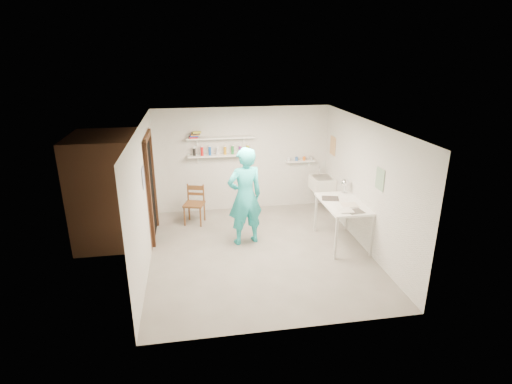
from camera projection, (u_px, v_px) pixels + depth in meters
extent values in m
cube|color=slate|center=(259.00, 252.00, 7.52)|extent=(4.00, 4.50, 0.02)
cube|color=silver|center=(260.00, 124.00, 6.70)|extent=(4.00, 4.50, 0.02)
cube|color=silver|center=(243.00, 159.00, 9.21)|extent=(4.00, 0.02, 2.40)
cube|color=silver|center=(291.00, 251.00, 5.01)|extent=(4.00, 0.02, 2.40)
cube|color=silver|center=(144.00, 198.00, 6.80)|extent=(0.02, 4.50, 2.40)
cube|color=silver|center=(366.00, 186.00, 7.42)|extent=(0.02, 4.50, 2.40)
cube|color=black|center=(151.00, 189.00, 7.84)|extent=(0.02, 0.90, 2.00)
cube|color=brown|center=(113.00, 189.00, 7.72)|extent=(1.40, 1.50, 2.10)
cube|color=brown|center=(147.00, 136.00, 7.49)|extent=(0.06, 1.05, 0.10)
cube|color=brown|center=(150.00, 198.00, 7.38)|extent=(0.06, 0.10, 2.00)
cube|color=brown|center=(154.00, 181.00, 8.31)|extent=(0.06, 0.10, 2.00)
cube|color=white|center=(221.00, 155.00, 8.96)|extent=(1.50, 0.22, 0.03)
cube|color=white|center=(221.00, 138.00, 8.83)|extent=(1.50, 0.22, 0.03)
cube|color=white|center=(300.00, 161.00, 9.36)|extent=(0.70, 0.14, 0.03)
cube|color=#334C7F|center=(143.00, 177.00, 6.73)|extent=(0.01, 0.28, 0.36)
cube|color=#995933|center=(333.00, 146.00, 8.97)|extent=(0.01, 0.34, 0.42)
cube|color=#3F724C|center=(380.00, 179.00, 6.81)|extent=(0.01, 0.30, 0.38)
cube|color=white|center=(322.00, 183.00, 9.13)|extent=(0.48, 0.60, 0.30)
imported|color=#26BEC2|center=(245.00, 197.00, 7.57)|extent=(0.79, 0.62, 1.91)
cylinder|color=beige|center=(246.00, 177.00, 7.66)|extent=(0.34, 0.12, 0.34)
cube|color=brown|center=(194.00, 204.00, 8.60)|extent=(0.51, 0.50, 0.88)
cube|color=white|center=(342.00, 223.00, 7.71)|extent=(0.76, 1.27, 0.85)
sphere|color=silver|center=(345.00, 183.00, 8.00)|extent=(0.16, 0.16, 0.16)
cylinder|color=black|center=(194.00, 152.00, 8.83)|extent=(0.06, 0.06, 0.17)
cylinder|color=red|center=(202.00, 152.00, 8.86)|extent=(0.06, 0.06, 0.17)
cylinder|color=blue|center=(210.00, 151.00, 8.89)|extent=(0.06, 0.06, 0.17)
cylinder|color=white|center=(217.00, 151.00, 8.91)|extent=(0.06, 0.06, 0.17)
cylinder|color=orange|center=(225.00, 151.00, 8.94)|extent=(0.06, 0.06, 0.17)
cylinder|color=#268C3F|center=(233.00, 150.00, 8.97)|extent=(0.06, 0.06, 0.17)
cylinder|color=#8C268C|center=(241.00, 150.00, 9.00)|extent=(0.06, 0.06, 0.17)
cylinder|color=gold|center=(248.00, 150.00, 9.02)|extent=(0.06, 0.06, 0.17)
cube|color=red|center=(193.00, 137.00, 8.72)|extent=(0.18, 0.14, 0.03)
cube|color=#1933A5|center=(194.00, 136.00, 8.72)|extent=(0.18, 0.14, 0.03)
cube|color=orange|center=(195.00, 135.00, 8.71)|extent=(0.18, 0.14, 0.03)
cube|color=black|center=(196.00, 133.00, 8.70)|extent=(0.18, 0.14, 0.03)
cube|color=yellow|center=(197.00, 132.00, 8.70)|extent=(0.18, 0.14, 0.03)
cylinder|color=silver|center=(292.00, 159.00, 9.31)|extent=(0.07, 0.07, 0.09)
cylinder|color=#335999|center=(297.00, 159.00, 9.33)|extent=(0.07, 0.07, 0.09)
cylinder|color=orange|center=(303.00, 159.00, 9.35)|extent=(0.07, 0.07, 0.09)
cylinder|color=#999999|center=(309.00, 158.00, 9.37)|extent=(0.07, 0.07, 0.09)
cube|color=silver|center=(344.00, 203.00, 7.57)|extent=(0.30, 0.22, 0.00)
cube|color=#4C4742|center=(344.00, 202.00, 7.57)|extent=(0.30, 0.22, 0.00)
cube|color=beige|center=(344.00, 202.00, 7.57)|extent=(0.30, 0.22, 0.00)
cube|color=#383330|center=(344.00, 202.00, 7.57)|extent=(0.30, 0.22, 0.00)
cube|color=silver|center=(344.00, 202.00, 7.56)|extent=(0.30, 0.22, 0.00)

